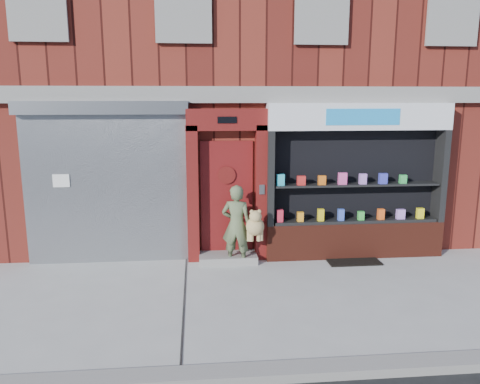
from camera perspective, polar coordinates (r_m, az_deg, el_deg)
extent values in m
plane|color=#9E9E99|center=(7.62, 5.20, -12.58)|extent=(80.00, 80.00, 0.00)
cube|color=gray|center=(5.74, 9.40, -20.65)|extent=(60.00, 0.30, 0.12)
cube|color=#561913|center=(12.94, 0.50, 15.42)|extent=(12.00, 8.00, 8.00)
cube|color=gray|center=(8.86, 3.26, 11.76)|extent=(12.00, 0.16, 0.30)
cube|color=black|center=(9.27, 9.93, 21.86)|extent=(0.90, 0.06, 1.40)
cube|color=gray|center=(9.23, 10.00, 21.90)|extent=(1.00, 0.06, 1.50)
cube|color=black|center=(10.19, 24.53, 20.08)|extent=(0.90, 0.06, 1.40)
cube|color=gray|center=(10.15, 24.65, 20.10)|extent=(1.00, 0.06, 1.50)
cube|color=gray|center=(9.10, -15.92, 0.24)|extent=(3.00, 0.10, 2.80)
cube|color=slate|center=(8.88, -16.53, 9.83)|extent=(3.10, 0.30, 0.24)
cube|color=white|center=(9.18, -20.97, 1.29)|extent=(0.30, 0.01, 0.24)
cube|color=#58100F|center=(8.88, -5.78, -0.30)|extent=(0.22, 0.28, 2.60)
cube|color=#58100F|center=(8.97, 2.55, -0.14)|extent=(0.22, 0.28, 2.60)
cube|color=#58100F|center=(8.73, -1.64, 8.82)|extent=(1.50, 0.28, 0.40)
cube|color=black|center=(8.58, -1.58, 8.78)|extent=(0.35, 0.01, 0.12)
cube|color=#611111|center=(9.03, -1.64, -0.70)|extent=(1.00, 0.06, 2.20)
cylinder|color=black|center=(8.90, -1.64, 2.08)|extent=(0.28, 0.02, 0.28)
cylinder|color=#58100F|center=(8.90, -1.63, 2.07)|extent=(0.34, 0.02, 0.34)
cube|color=gray|center=(9.07, -1.48, -8.02)|extent=(1.10, 0.55, 0.15)
cube|color=slate|center=(8.80, 2.69, 0.30)|extent=(0.10, 0.02, 0.18)
cube|color=#5B2115|center=(9.57, 13.65, -5.58)|extent=(3.50, 0.40, 0.70)
cube|color=black|center=(8.88, 3.65, 1.70)|extent=(0.12, 0.40, 1.80)
cube|color=black|center=(9.98, 23.21, 1.87)|extent=(0.12, 0.40, 1.80)
cube|color=black|center=(9.46, 13.64, 2.01)|extent=(3.30, 0.03, 1.80)
cube|color=black|center=(9.47, 13.75, -3.38)|extent=(3.20, 0.36, 0.06)
cube|color=black|center=(9.32, 13.96, 0.91)|extent=(3.20, 0.36, 0.04)
cube|color=white|center=(9.18, 14.35, 8.92)|extent=(3.50, 0.40, 0.50)
cube|color=#1A80C6|center=(8.98, 14.79, 8.85)|extent=(1.40, 0.01, 0.30)
cube|color=red|center=(8.98, 4.87, -2.91)|extent=(0.12, 0.09, 0.24)
cube|color=#FF9E1A|center=(9.06, 7.36, -3.00)|extent=(0.12, 0.09, 0.18)
cube|color=yellow|center=(9.15, 9.81, -2.77)|extent=(0.12, 0.09, 0.24)
cube|color=blue|center=(9.27, 12.20, -2.72)|extent=(0.11, 0.09, 0.22)
cube|color=green|center=(9.40, 14.52, -2.80)|extent=(0.11, 0.09, 0.17)
cube|color=#FF5D1A|center=(9.54, 16.79, -2.60)|extent=(0.12, 0.09, 0.21)
cube|color=#C28AF9|center=(9.70, 18.98, -2.56)|extent=(0.16, 0.09, 0.19)
cube|color=yellow|center=(9.87, 21.10, -2.43)|extent=(0.13, 0.09, 0.21)
cube|color=#29B3CE|center=(8.83, 4.95, 1.49)|extent=(0.15, 0.09, 0.21)
cube|color=red|center=(8.92, 7.47, 1.40)|extent=(0.15, 0.09, 0.18)
cube|color=orange|center=(9.01, 9.96, 1.44)|extent=(0.14, 0.09, 0.18)
cube|color=#EC4EA0|center=(9.12, 12.39, 1.61)|extent=(0.16, 0.09, 0.23)
cube|color=#B57BDD|center=(9.25, 14.74, 1.56)|extent=(0.13, 0.09, 0.20)
cube|color=#393FC4|center=(9.40, 17.03, 1.58)|extent=(0.15, 0.09, 0.20)
cube|color=green|center=(9.56, 19.25, 1.50)|extent=(0.13, 0.09, 0.17)
imported|color=#536140|center=(8.74, -0.43, -4.06)|extent=(0.64, 0.50, 1.53)
sphere|color=tan|center=(8.64, 1.85, -4.22)|extent=(0.34, 0.34, 0.34)
sphere|color=tan|center=(8.53, 1.91, -3.00)|extent=(0.23, 0.23, 0.23)
sphere|color=tan|center=(8.50, 1.46, -2.42)|extent=(0.08, 0.08, 0.08)
sphere|color=tan|center=(8.52, 2.36, -2.40)|extent=(0.08, 0.08, 0.08)
cylinder|color=tan|center=(8.67, 1.10, -5.32)|extent=(0.08, 0.08, 0.20)
cylinder|color=tan|center=(8.70, 2.59, -5.28)|extent=(0.08, 0.08, 0.20)
cylinder|color=tan|center=(8.65, 1.41, -5.35)|extent=(0.08, 0.08, 0.20)
cylinder|color=tan|center=(8.67, 2.31, -5.33)|extent=(0.08, 0.08, 0.20)
cube|color=black|center=(9.42, 13.44, -8.01)|extent=(1.00, 0.70, 0.02)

